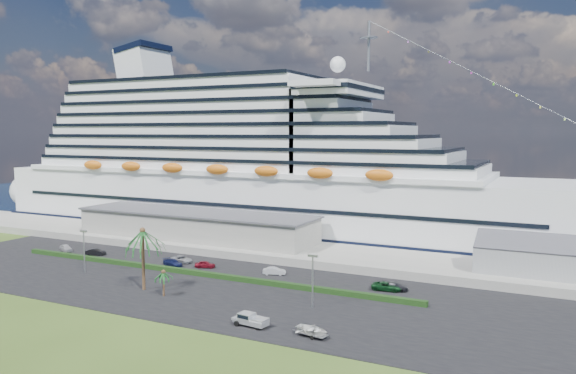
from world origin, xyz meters
The scene contains 22 objects.
ground centered at (0.00, 0.00, 0.00)m, with size 420.00×420.00×0.00m, color #374D19.
asphalt_lot centered at (0.00, 11.00, 0.06)m, with size 140.00×38.00×0.12m, color black.
wharf centered at (0.00, 40.00, 0.90)m, with size 240.00×20.00×1.80m, color gray.
water centered at (0.00, 130.00, 0.01)m, with size 420.00×160.00×0.02m, color #0B1233.
cruise_ship centered at (-21.53, 64.00, 16.69)m, with size 191.00×38.00×54.00m.
terminal_building centered at (-25.00, 40.00, 5.01)m, with size 61.00×15.00×6.30m.
port_shed centered at (52.00, 40.00, 4.40)m, with size 24.00×12.31×7.37m.
hedge centered at (-8.00, 16.00, 0.57)m, with size 88.00×1.10×0.90m, color black.
lamp_post_left centered at (-28.00, 8.00, 5.34)m, with size 1.60×0.35×8.27m.
lamp_post_right centered at (20.00, 8.00, 5.34)m, with size 1.60×0.35×8.27m.
palm_tall centered at (-10.00, 4.00, 9.20)m, with size 8.82×8.82×11.13m.
palm_short centered at (-4.50, 2.50, 3.67)m, with size 3.53×3.53×4.56m.
parked_car_0 centered at (-46.81, 20.46, 0.87)m, with size 1.78×4.43×1.51m, color silver.
parked_car_1 centered at (-37.66, 20.35, 0.83)m, with size 1.50×4.30×1.42m, color black.
parked_car_2 centered at (-16.48, 23.24, 0.80)m, with size 2.24×4.86×1.35m, color #9C9DA5.
parked_car_3 centered at (-16.25, 19.95, 0.81)m, with size 1.93×4.75×1.38m, color #151C49.
parked_car_4 centered at (-9.46, 21.58, 0.81)m, with size 1.64×4.08×1.39m, color maroon.
parked_car_5 centered at (5.45, 22.92, 0.83)m, with size 1.51×4.32×1.42m, color silver.
parked_car_6 centered at (27.72, 22.01, 0.84)m, with size 2.40×5.20×1.45m, color #0E3918.
parked_car_7 centered at (28.91, 22.81, 0.79)m, with size 1.88×4.62×1.34m, color #212227.
pickup_truck centered at (15.59, -3.66, 1.12)m, with size 5.34×2.48×1.82m.
boat_trailer centered at (25.10, -3.71, 1.14)m, with size 5.54×4.08×1.53m.
Camera 1 is at (54.14, -69.61, 27.28)m, focal length 35.00 mm.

